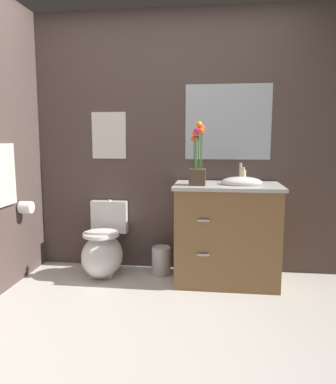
# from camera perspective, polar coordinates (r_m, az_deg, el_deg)

# --- Properties ---
(ground_plane) EXTENTS (8.66, 8.66, 0.00)m
(ground_plane) POSITION_cam_1_polar(r_m,az_deg,el_deg) (2.52, -4.72, -22.80)
(ground_plane) COLOR beige
(wall_back) EXTENTS (4.04, 0.05, 2.50)m
(wall_back) POSITION_cam_1_polar(r_m,az_deg,el_deg) (3.58, 3.07, 7.57)
(wall_back) COLOR #4C3D38
(wall_back) RESTS_ON ground_plane
(toilet) EXTENTS (0.38, 0.59, 0.69)m
(toilet) POSITION_cam_1_polar(r_m,az_deg,el_deg) (3.59, -10.01, -8.87)
(toilet) COLOR white
(toilet) RESTS_ON ground_plane
(vanity_cabinet) EXTENTS (0.94, 0.56, 1.08)m
(vanity_cabinet) POSITION_cam_1_polar(r_m,az_deg,el_deg) (3.35, 9.15, -6.22)
(vanity_cabinet) COLOR brown
(vanity_cabinet) RESTS_ON ground_plane
(flower_vase) EXTENTS (0.14, 0.14, 0.55)m
(flower_vase) POSITION_cam_1_polar(r_m,az_deg,el_deg) (3.16, 4.62, 4.54)
(flower_vase) COLOR #4C3D2D
(flower_vase) RESTS_ON vanity_cabinet
(soap_bottle) EXTENTS (0.06, 0.06, 0.15)m
(soap_bottle) POSITION_cam_1_polar(r_m,az_deg,el_deg) (3.31, 11.59, 2.39)
(soap_bottle) COLOR beige
(soap_bottle) RESTS_ON vanity_cabinet
(trash_bin) EXTENTS (0.18, 0.18, 0.27)m
(trash_bin) POSITION_cam_1_polar(r_m,az_deg,el_deg) (3.57, -1.07, -10.63)
(trash_bin) COLOR #B7B7BC
(trash_bin) RESTS_ON ground_plane
(wall_poster) EXTENTS (0.34, 0.01, 0.45)m
(wall_poster) POSITION_cam_1_polar(r_m,az_deg,el_deg) (3.69, -9.21, 8.68)
(wall_poster) COLOR silver
(wall_mirror) EXTENTS (0.80, 0.01, 0.70)m
(wall_mirror) POSITION_cam_1_polar(r_m,az_deg,el_deg) (3.54, 9.33, 10.70)
(wall_mirror) COLOR #B2BCC6
(hanging_towel) EXTENTS (0.03, 0.28, 0.52)m
(hanging_towel) POSITION_cam_1_polar(r_m,az_deg,el_deg) (3.36, -24.12, 2.47)
(hanging_towel) COLOR beige
(toilet_paper_roll) EXTENTS (0.11, 0.11, 0.11)m
(toilet_paper_roll) POSITION_cam_1_polar(r_m,az_deg,el_deg) (3.56, -21.24, -2.23)
(toilet_paper_roll) COLOR white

